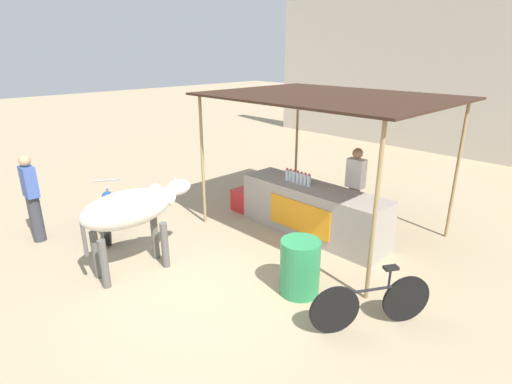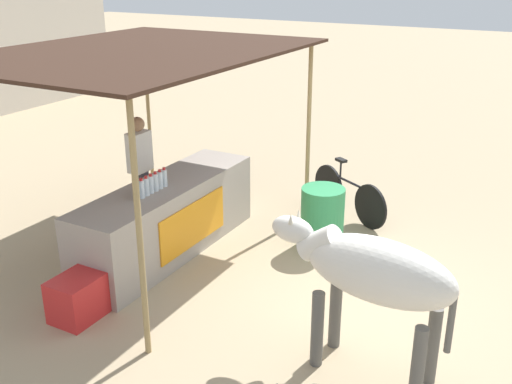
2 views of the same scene
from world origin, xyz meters
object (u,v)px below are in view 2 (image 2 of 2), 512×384
Objects in this scene: cooler_box at (80,297)px; cow at (372,274)px; water_barrel at (322,218)px; stall_counter at (168,218)px; bicycle_leaning at (348,195)px; vendor_behind_counter at (141,173)px.

cow is (0.61, -3.01, 0.79)m from cooler_box.
cow is (-2.24, -1.39, 0.62)m from water_barrel.
stall_counter reaches higher than bicycle_leaning.
stall_counter is 3.59× the size of water_barrel.
cow is 3.74m from bicycle_leaning.
bicycle_leaning is at bearing -21.44° from cooler_box.
water_barrel is at bearing -56.96° from stall_counter.
bicycle_leaning reaches higher than cooler_box.
cow reaches higher than water_barrel.
vendor_behind_counter is at bearing 68.16° from cow.
stall_counter reaches higher than cooler_box.
cow is (-1.13, -3.11, 0.55)m from stall_counter.
cow reaches higher than bicycle_leaning.
bicycle_leaning is at bearing -52.85° from vendor_behind_counter.
stall_counter is 1.82× the size of vendor_behind_counter.
bicycle_leaning is (1.14, 0.05, -0.07)m from water_barrel.
vendor_behind_counter reaches higher than stall_counter.
vendor_behind_counter is at bearing 60.76° from stall_counter.
cow is at bearing -148.12° from water_barrel.
cow is at bearing -156.80° from bicycle_leaning.
vendor_behind_counter reaches higher than cooler_box.
cooler_box is at bearing -158.47° from vendor_behind_counter.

